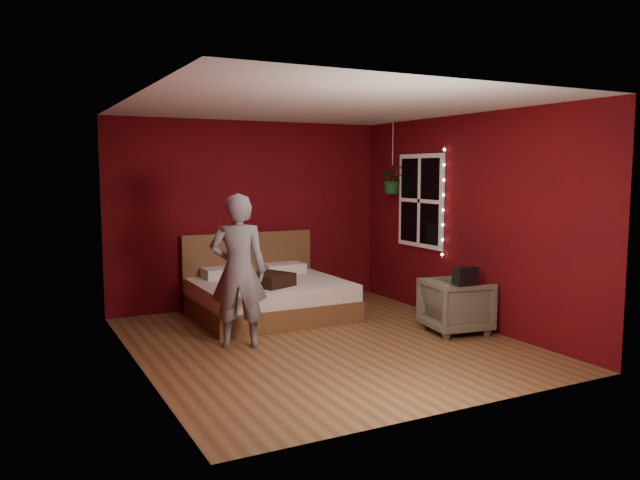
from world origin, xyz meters
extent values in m
plane|color=brown|center=(0.00, 0.00, 0.00)|extent=(4.50, 4.50, 0.00)
cube|color=#59090B|center=(0.00, 2.26, 1.30)|extent=(4.00, 0.02, 2.60)
cube|color=#59090B|center=(0.00, -2.26, 1.30)|extent=(4.00, 0.02, 2.60)
cube|color=#59090B|center=(-2.01, 0.00, 1.30)|extent=(0.02, 4.50, 2.60)
cube|color=#59090B|center=(2.01, 0.00, 1.30)|extent=(0.02, 4.50, 2.60)
cube|color=silver|center=(0.00, 0.00, 2.61)|extent=(4.00, 4.50, 0.02)
cube|color=white|center=(1.97, 0.90, 1.50)|extent=(0.04, 0.97, 1.27)
cube|color=black|center=(1.96, 0.90, 1.50)|extent=(0.02, 0.85, 1.15)
cube|color=white|center=(1.95, 0.90, 1.50)|extent=(0.03, 0.05, 1.15)
cube|color=white|center=(1.95, 0.90, 1.50)|extent=(0.03, 0.85, 0.05)
cylinder|color=silver|center=(1.94, 0.38, 1.50)|extent=(0.01, 0.01, 1.45)
sphere|color=#FFF2CC|center=(1.94, 0.38, 0.83)|extent=(0.04, 0.04, 0.04)
sphere|color=#FFF2CC|center=(1.94, 0.38, 1.02)|extent=(0.04, 0.04, 0.04)
sphere|color=#FFF2CC|center=(1.94, 0.38, 1.21)|extent=(0.04, 0.04, 0.04)
sphere|color=#FFF2CC|center=(1.94, 0.38, 1.40)|extent=(0.04, 0.04, 0.04)
sphere|color=#FFF2CC|center=(1.94, 0.38, 1.60)|extent=(0.04, 0.04, 0.04)
sphere|color=#FFF2CC|center=(1.94, 0.38, 1.79)|extent=(0.04, 0.04, 0.04)
sphere|color=#FFF2CC|center=(1.94, 0.38, 1.98)|extent=(0.04, 0.04, 0.04)
sphere|color=#FFF2CC|center=(1.94, 0.38, 2.17)|extent=(0.04, 0.04, 0.04)
cube|color=brown|center=(-0.06, 1.39, 0.13)|extent=(1.90, 1.62, 0.27)
cube|color=silver|center=(-0.06, 1.39, 0.37)|extent=(1.87, 1.59, 0.21)
cube|color=brown|center=(-0.06, 2.16, 0.52)|extent=(1.90, 0.08, 1.05)
cube|color=silver|center=(-0.49, 1.93, 0.54)|extent=(0.57, 0.36, 0.13)
cube|color=silver|center=(0.37, 1.93, 0.54)|extent=(0.57, 0.36, 0.13)
imported|color=slate|center=(-0.88, 0.28, 0.83)|extent=(0.72, 0.62, 1.67)
imported|color=#686552|center=(1.60, -0.33, 0.32)|extent=(0.80, 0.79, 0.64)
cube|color=black|center=(1.47, -0.63, 0.74)|extent=(0.27, 0.14, 0.19)
cube|color=black|center=(-0.18, 1.07, 0.56)|extent=(0.60, 0.60, 0.16)
cylinder|color=silver|center=(1.87, 1.45, 2.30)|extent=(0.01, 0.01, 0.61)
imported|color=#164F1B|center=(1.87, 1.45, 1.78)|extent=(0.44, 0.41, 0.41)
camera|label=1|loc=(-3.15, -6.02, 1.91)|focal=35.00mm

